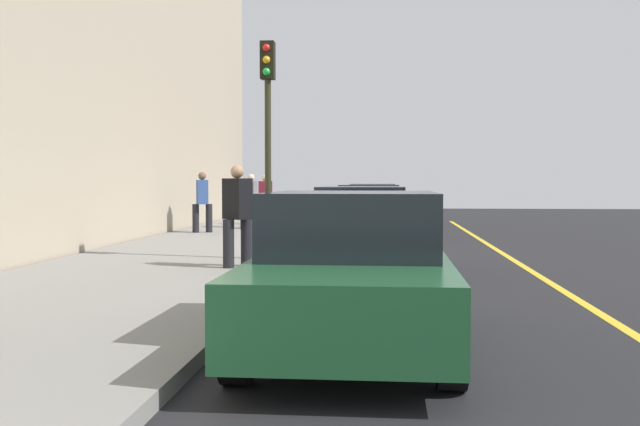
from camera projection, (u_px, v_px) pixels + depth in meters
The scene contains 14 objects.
ground_plane at pixel (358, 256), 16.09m from camera, with size 56.00×56.00×0.00m, color black.
sidewalk at pixel (209, 251), 16.38m from camera, with size 28.00×4.60×0.15m, color gray.
lane_stripe_centre at pixel (508, 257), 15.81m from camera, with size 28.00×0.14×0.01m, color gold.
snow_bank_curb at pixel (340, 234), 20.98m from camera, with size 5.24×0.56×0.22m, color white.
parked_car_maroon at pixel (372, 205), 27.01m from camera, with size 4.44×1.97×1.51m.
parked_car_red at pixel (370, 212), 20.48m from camera, with size 4.30×2.00×1.51m.
parked_car_navy at pixel (362, 227), 13.95m from camera, with size 4.46×1.95×1.51m.
parked_car_green at pixel (352, 270), 7.15m from camera, with size 4.22×1.92×1.51m.
pedestrian_black_coat at pixel (237, 213), 12.64m from camera, with size 0.53×0.55×1.74m.
pedestrian_burgundy_coat at pixel (265, 198), 25.08m from camera, with size 0.55×0.51×1.68m.
pedestrian_blue_coat at pixel (202, 200), 21.16m from camera, with size 0.54×0.54×1.72m.
pedestrian_grey_coat at pixel (251, 199), 23.43m from camera, with size 0.48×0.56×1.69m.
traffic_light_pole at pixel (268, 111), 13.87m from camera, with size 0.35×0.26×4.07m.
rolling_suitcase at pixel (245, 220), 22.93m from camera, with size 0.34×0.22×0.91m.
Camera 1 is at (16.05, 0.59, 1.62)m, focal length 41.67 mm.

